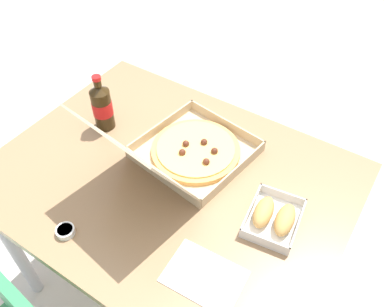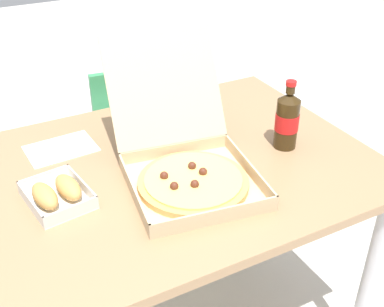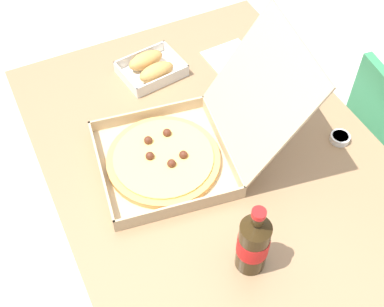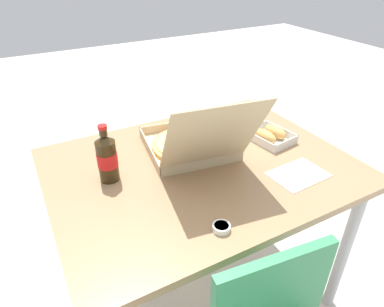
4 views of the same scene
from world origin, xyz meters
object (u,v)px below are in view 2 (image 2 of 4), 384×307
Objects in this scene: pizza_box_open at (188,164)px; dipping_sauce_cup at (165,105)px; cola_bottle at (287,120)px; paper_menu at (61,149)px; bread_side_box at (57,193)px; chair at (132,134)px.

pizza_box_open is 10.25× the size of dipping_sauce_cup.
cola_bottle reaches higher than paper_menu.
pizza_box_open is 2.56× the size of cola_bottle.
paper_menu is at bearing 73.45° from bread_side_box.
paper_menu is at bearing -165.57° from dipping_sauce_cup.
chair is at bearing 55.89° from bread_side_box.
dipping_sauce_cup is (0.01, -0.34, 0.28)m from chair.
dipping_sauce_cup reaches higher than paper_menu.
pizza_box_open is 0.36m from cola_bottle.
pizza_box_open is 0.44m from paper_menu.
chair is at bearing 107.11° from cola_bottle.
dipping_sauce_cup is (0.49, 0.37, -0.01)m from bread_side_box.
paper_menu is at bearing 130.10° from pizza_box_open.
paper_menu is at bearing -132.10° from chair.
chair is 0.91m from bread_side_box.
chair reaches higher than dipping_sauce_cup.
bread_side_box is at bearing -143.06° from dipping_sauce_cup.
cola_bottle reaches higher than bread_side_box.
cola_bottle reaches higher than chair.
chair reaches higher than bread_side_box.
chair is 3.95× the size of paper_menu.
pizza_box_open is at bearing -98.95° from chair.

